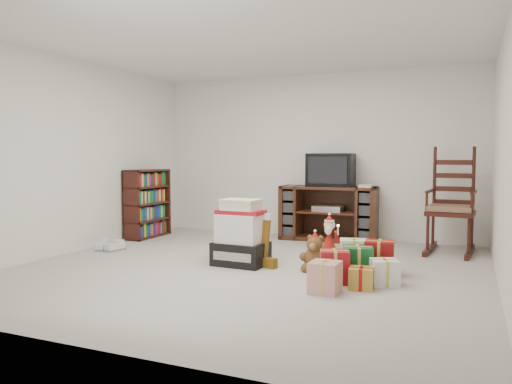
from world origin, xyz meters
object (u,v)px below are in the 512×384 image
bookshelf (148,205)px  gift_pile (241,237)px  red_suitcase (241,236)px  crt_television (331,170)px  rocking_chair (451,215)px  teddy_bear (315,255)px  santa_figurine (329,242)px  sneaker_pair (109,247)px  tv_stand (328,213)px  mrs_claus_figurine (242,235)px  gift_cluster (358,268)px

bookshelf → gift_pile: bookshelf is taller
red_suitcase → bookshelf: bearing=150.6°
red_suitcase → crt_television: crt_television is taller
rocking_chair → teddy_bear: size_ratio=3.70×
red_suitcase → santa_figurine: 1.07m
crt_television → santa_figurine: bearing=-78.8°
rocking_chair → sneaker_pair: (-4.15, -1.68, -0.44)m
tv_stand → bookshelf: size_ratio=1.36×
mrs_claus_figurine → teddy_bear: bearing=-26.8°
tv_stand → crt_television: crt_television is taller
santa_figurine → sneaker_pair: 2.89m
tv_stand → mrs_claus_figurine: size_ratio=2.28×
rocking_chair → gift_cluster: rocking_chair is taller
sneaker_pair → red_suitcase: bearing=2.5°
santa_figurine → crt_television: bearing=104.3°
mrs_claus_figurine → gift_pile: bearing=-66.4°
tv_stand → gift_pile: size_ratio=1.93×
red_suitcase → santa_figurine: bearing=16.2°
bookshelf → gift_cluster: bookshelf is taller
bookshelf → gift_pile: bearing=-29.9°
red_suitcase → crt_television: size_ratio=0.92×
bookshelf → gift_cluster: size_ratio=0.89×
bookshelf → santa_figurine: bookshelf is taller
crt_television → sneaker_pair: bearing=-144.9°
sneaker_pair → gift_cluster: size_ratio=0.30×
gift_pile → crt_television: size_ratio=1.08×
bookshelf → crt_television: size_ratio=1.53×
santa_figurine → tv_stand: bearing=105.5°
gift_cluster → rocking_chair: bearing=69.0°
red_suitcase → mrs_claus_figurine: size_ratio=1.01×
gift_pile → gift_cluster: 1.42m
teddy_bear → gift_cluster: teddy_bear is taller
teddy_bear → crt_television: size_ratio=0.56×
gift_pile → crt_television: 2.24m
rocking_chair → sneaker_pair: rocking_chair is taller
tv_stand → rocking_chair: (1.70, -0.27, 0.08)m
teddy_bear → gift_cluster: size_ratio=0.33×
tv_stand → sneaker_pair: tv_stand is taller
teddy_bear → sneaker_pair: bearing=178.7°
teddy_bear → red_suitcase: bearing=165.3°
tv_stand → red_suitcase: tv_stand is taller
bookshelf → gift_cluster: bearing=-22.6°
red_suitcase → gift_cluster: size_ratio=0.54×
sneaker_pair → crt_television: size_ratio=0.52×
rocking_chair → red_suitcase: bearing=-143.1°
santa_figurine → red_suitcase: bearing=-159.1°
rocking_chair → red_suitcase: size_ratio=2.27×
bookshelf → red_suitcase: size_ratio=1.66×
teddy_bear → bookshelf: bearing=158.5°
gift_pile → red_suitcase: (-0.15, 0.32, -0.05)m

